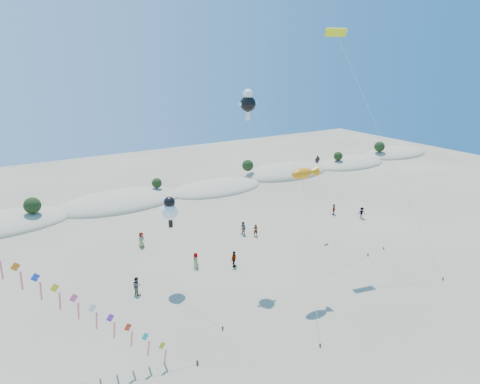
% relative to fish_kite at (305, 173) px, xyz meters
% --- Properties ---
extents(dune_ridge, '(145.30, 11.49, 5.57)m').
position_rel_fish_kite_xyz_m(dune_ridge, '(-7.28, 32.61, -11.22)').
color(dune_ridge, tan).
rests_on(dune_ridge, ground).
extents(fish_kite, '(5.58, 8.24, 11.85)m').
position_rel_fish_kite_xyz_m(fish_kite, '(0.00, 0.00, 0.00)').
color(fish_kite, '#3F2D1E').
rests_on(fish_kite, ground).
extents(cartoon_kite_low, '(1.57, 9.86, 8.89)m').
position_rel_fish_kite_xyz_m(cartoon_kite_low, '(-10.08, 6.99, -3.73)').
color(cartoon_kite_low, '#3F2D1E').
rests_on(cartoon_kite_low, ground).
extents(cartoon_kite_high, '(13.96, 5.67, 18.34)m').
position_rel_fish_kite_xyz_m(cartoon_kite_high, '(-2.28, 5.79, 5.78)').
color(cartoon_kite_high, '#3F2D1E').
rests_on(cartoon_kite_high, ground).
extents(parafoil_kite, '(6.46, 12.55, 23.89)m').
position_rel_fish_kite_xyz_m(parafoil_kite, '(7.86, 5.19, 11.64)').
color(parafoil_kite, '#3F2D1E').
rests_on(parafoil_kite, ground).
extents(dark_kite, '(4.28, 8.26, 10.02)m').
position_rel_fish_kite_xyz_m(dark_kite, '(10.63, 7.26, -4.11)').
color(dark_kite, '#3F2D1E').
rests_on(dark_kite, ground).
extents(beachgoers, '(33.48, 15.55, 1.80)m').
position_rel_fish_kite_xyz_m(beachgoers, '(-0.95, 11.99, -10.50)').
color(beachgoers, slate).
rests_on(beachgoers, ground).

